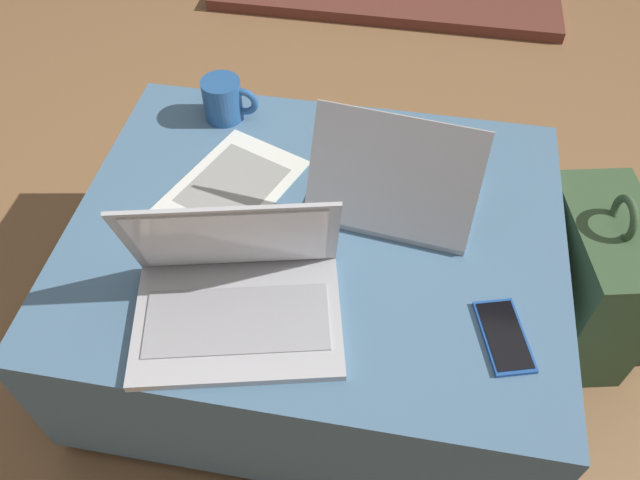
{
  "coord_description": "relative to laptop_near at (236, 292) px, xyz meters",
  "views": [
    {
      "loc": [
        0.15,
        -0.8,
        1.36
      ],
      "look_at": [
        0.02,
        -0.09,
        0.48
      ],
      "focal_mm": 35.0,
      "sensor_mm": 36.0,
      "label": 1
    }
  ],
  "objects": [
    {
      "name": "ground_plane",
      "position": [
        0.1,
        0.21,
        -0.45
      ],
      "size": [
        14.0,
        14.0,
        0.0
      ],
      "primitive_type": "plane",
      "color": "olive"
    },
    {
      "name": "ottoman",
      "position": [
        0.1,
        0.21,
        -0.25
      ],
      "size": [
        1.0,
        0.8,
        0.4
      ],
      "color": "#2A3D4E",
      "rests_on": "ground_plane"
    },
    {
      "name": "laptop_near",
      "position": [
        0.0,
        0.0,
        0.0
      ],
      "size": [
        0.42,
        0.33,
        0.26
      ],
      "rotation": [
        0.0,
        0.0,
        0.23
      ],
      "color": "#B7B7BC",
      "rests_on": "ottoman"
    },
    {
      "name": "laptop_far",
      "position": [
        0.25,
        0.31,
        -0.0
      ],
      "size": [
        0.35,
        0.28,
        0.23
      ],
      "rotation": [
        0.0,
        0.0,
        3.03
      ],
      "color": "#B7B7BC",
      "rests_on": "ottoman"
    },
    {
      "name": "cell_phone",
      "position": [
        0.48,
        0.02,
        -0.05
      ],
      "size": [
        0.11,
        0.16,
        0.01
      ],
      "rotation": [
        0.0,
        0.0,
        0.29
      ],
      "color": "#1E4C9E",
      "rests_on": "ottoman"
    },
    {
      "name": "backpack",
      "position": [
        0.73,
        0.33,
        -0.26
      ],
      "size": [
        0.28,
        0.36,
        0.47
      ],
      "rotation": [
        0.0,
        0.0,
        1.79
      ],
      "color": "#385133",
      "rests_on": "ground_plane"
    },
    {
      "name": "paper_sheet",
      "position": [
        -0.09,
        0.3,
        -0.05
      ],
      "size": [
        0.3,
        0.35,
        0.0
      ],
      "rotation": [
        0.0,
        0.0,
        -0.38
      ],
      "color": "silver",
      "rests_on": "ottoman"
    },
    {
      "name": "coffee_mug",
      "position": [
        -0.17,
        0.52,
        -0.0
      ],
      "size": [
        0.13,
        0.09,
        0.1
      ],
      "color": "#285693",
      "rests_on": "ottoman"
    }
  ]
}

